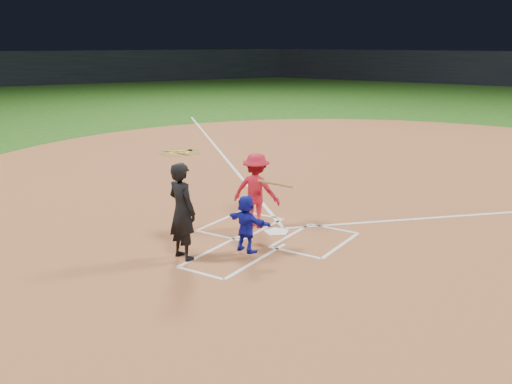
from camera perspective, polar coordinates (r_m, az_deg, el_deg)
The scene contains 14 objects.
ground at distance 12.96m, azimuth 2.08°, elevation -4.07°, with size 120.00×120.00×0.00m, color #1D4912.
home_plate_dirt at distance 18.18m, azimuth 11.77°, elevation 1.24°, with size 28.00×28.00×0.01m, color brown.
stadium_wall_left at distance 59.37m, azimuth -22.13°, elevation 11.39°, with size 1.20×60.00×3.20m, color black.
home_plate at distance 12.95m, azimuth 2.08°, elevation -3.99°, with size 0.60×0.60×0.02m, color white.
on_deck_circle at distance 22.33m, azimuth -7.66°, elevation 3.99°, with size 1.70×1.70×0.01m, color brown.
on_deck_logo at distance 22.33m, azimuth -7.66°, elevation 4.00°, with size 0.80×0.80×0.00m, color yellow.
on_deck_bat_a at distance 22.42m, azimuth -6.96°, elevation 4.15°, with size 0.06×0.06×0.84m, color #A46D3C.
on_deck_bat_b at distance 22.38m, azimuth -8.22°, elevation 4.09°, with size 0.06×0.06×0.84m, color #A57D3C.
on_deck_bat_c at distance 21.91m, azimuth -7.57°, elevation 3.88°, with size 0.06×0.06×0.84m, color #A7773D.
bat_weight_donut at distance 22.50m, azimuth -6.61°, elevation 4.18°, with size 0.19×0.19×0.05m, color black.
catcher at distance 11.62m, azimuth -0.99°, elevation -3.17°, with size 1.11×0.35×1.19m, color #1418A8.
umpire at distance 11.24m, azimuth -7.41°, elevation -1.92°, with size 0.71×0.47×1.95m, color black.
chalk_markings at distance 17.53m, azimuth 10.93°, elevation 0.80°, with size 28.35×17.32×0.01m.
batter_at_plate at distance 13.10m, azimuth 0.02°, elevation 0.17°, with size 1.49×0.93×1.73m.
Camera 1 is at (6.21, -10.55, 4.23)m, focal length 40.00 mm.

